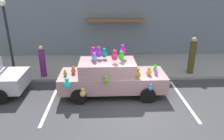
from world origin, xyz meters
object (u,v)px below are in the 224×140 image
pedestrian_walking_past (42,62)px  teddy_bear_on_sidewalk (104,67)px  street_lamp_post (8,32)px  pedestrian_near_shopfront (192,56)px  plush_covered_car (111,77)px

pedestrian_walking_past → teddy_bear_on_sidewalk: bearing=9.6°
teddy_bear_on_sidewalk → pedestrian_walking_past: pedestrian_walking_past is taller
street_lamp_post → pedestrian_near_shopfront: 9.34m
teddy_bear_on_sidewalk → pedestrian_near_shopfront: pedestrian_near_shopfront is taller
teddy_bear_on_sidewalk → street_lamp_post: size_ratio=0.16×
teddy_bear_on_sidewalk → pedestrian_walking_past: 3.18m
plush_covered_car → pedestrian_walking_past: bearing=152.3°
plush_covered_car → pedestrian_walking_past: size_ratio=2.82×
plush_covered_car → pedestrian_near_shopfront: plush_covered_car is taller
plush_covered_car → teddy_bear_on_sidewalk: bearing=97.8°
street_lamp_post → pedestrian_near_shopfront: (9.23, 0.06, -1.40)m
teddy_bear_on_sidewalk → plush_covered_car: bearing=-82.2°
teddy_bear_on_sidewalk → pedestrian_near_shopfront: 4.69m
teddy_bear_on_sidewalk → pedestrian_walking_past: bearing=-170.4°
street_lamp_post → plush_covered_car: bearing=-20.9°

